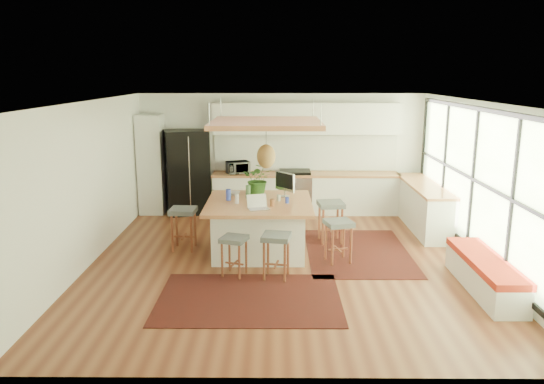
{
  "coord_description": "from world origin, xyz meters",
  "views": [
    {
      "loc": [
        -0.14,
        -8.4,
        3.14
      ],
      "look_at": [
        -0.2,
        0.5,
        1.1
      ],
      "focal_mm": 34.26,
      "sensor_mm": 36.0,
      "label": 1
    }
  ],
  "objects_px": {
    "stool_left_side": "(184,230)",
    "stool_near_left": "(234,254)",
    "microwave": "(238,166)",
    "monitor": "(285,183)",
    "stool_right_back": "(330,224)",
    "stool_near_right": "(276,256)",
    "laptop": "(259,202)",
    "fridge": "(187,173)",
    "stool_right_front": "(338,242)",
    "island_plant": "(258,182)",
    "island": "(259,227)"
  },
  "relations": [
    {
      "from": "stool_near_right",
      "to": "laptop",
      "type": "relative_size",
      "value": 1.99
    },
    {
      "from": "stool_right_front",
      "to": "monitor",
      "type": "relative_size",
      "value": 1.45
    },
    {
      "from": "fridge",
      "to": "island",
      "type": "height_order",
      "value": "fridge"
    },
    {
      "from": "laptop",
      "to": "island_plant",
      "type": "relative_size",
      "value": 0.59
    },
    {
      "from": "stool_near_right",
      "to": "stool_left_side",
      "type": "height_order",
      "value": "stool_left_side"
    },
    {
      "from": "stool_left_side",
      "to": "stool_near_right",
      "type": "bearing_deg",
      "value": -39.05
    },
    {
      "from": "stool_right_back",
      "to": "stool_near_left",
      "type": "bearing_deg",
      "value": -135.03
    },
    {
      "from": "island",
      "to": "microwave",
      "type": "bearing_deg",
      "value": 101.88
    },
    {
      "from": "stool_near_left",
      "to": "stool_left_side",
      "type": "relative_size",
      "value": 0.84
    },
    {
      "from": "fridge",
      "to": "monitor",
      "type": "height_order",
      "value": "fridge"
    },
    {
      "from": "stool_left_side",
      "to": "stool_near_left",
      "type": "bearing_deg",
      "value": -51.18
    },
    {
      "from": "stool_near_left",
      "to": "stool_right_front",
      "type": "relative_size",
      "value": 0.88
    },
    {
      "from": "island",
      "to": "microwave",
      "type": "height_order",
      "value": "microwave"
    },
    {
      "from": "island",
      "to": "laptop",
      "type": "xyz_separation_m",
      "value": [
        0.01,
        -0.54,
        0.58
      ]
    },
    {
      "from": "laptop",
      "to": "stool_near_right",
      "type": "bearing_deg",
      "value": -85.45
    },
    {
      "from": "stool_left_side",
      "to": "laptop",
      "type": "bearing_deg",
      "value": -25.76
    },
    {
      "from": "stool_near_left",
      "to": "monitor",
      "type": "distance_m",
      "value": 1.9
    },
    {
      "from": "stool_right_back",
      "to": "microwave",
      "type": "distance_m",
      "value": 2.93
    },
    {
      "from": "fridge",
      "to": "island_plant",
      "type": "xyz_separation_m",
      "value": [
        1.7,
        -2.17,
        0.24
      ]
    },
    {
      "from": "stool_left_side",
      "to": "microwave",
      "type": "height_order",
      "value": "microwave"
    },
    {
      "from": "stool_left_side",
      "to": "microwave",
      "type": "xyz_separation_m",
      "value": [
        0.81,
        2.54,
        0.74
      ]
    },
    {
      "from": "stool_near_right",
      "to": "island_plant",
      "type": "height_order",
      "value": "island_plant"
    },
    {
      "from": "stool_left_side",
      "to": "island",
      "type": "bearing_deg",
      "value": -5.54
    },
    {
      "from": "stool_near_right",
      "to": "stool_right_front",
      "type": "relative_size",
      "value": 0.98
    },
    {
      "from": "island",
      "to": "stool_right_front",
      "type": "bearing_deg",
      "value": -20.45
    },
    {
      "from": "monitor",
      "to": "island_plant",
      "type": "relative_size",
      "value": 0.82
    },
    {
      "from": "stool_near_left",
      "to": "stool_right_back",
      "type": "height_order",
      "value": "stool_right_back"
    },
    {
      "from": "island",
      "to": "island_plant",
      "type": "height_order",
      "value": "island_plant"
    },
    {
      "from": "fridge",
      "to": "stool_right_back",
      "type": "relative_size",
      "value": 2.42
    },
    {
      "from": "fridge",
      "to": "monitor",
      "type": "bearing_deg",
      "value": -64.33
    },
    {
      "from": "stool_right_back",
      "to": "microwave",
      "type": "bearing_deg",
      "value": 131.86
    },
    {
      "from": "monitor",
      "to": "microwave",
      "type": "distance_m",
      "value": 2.52
    },
    {
      "from": "stool_right_front",
      "to": "microwave",
      "type": "xyz_separation_m",
      "value": [
        -1.92,
        3.18,
        0.74
      ]
    },
    {
      "from": "fridge",
      "to": "island",
      "type": "xyz_separation_m",
      "value": [
        1.73,
        -2.7,
        -0.46
      ]
    },
    {
      "from": "stool_near_left",
      "to": "island_plant",
      "type": "height_order",
      "value": "island_plant"
    },
    {
      "from": "island",
      "to": "stool_left_side",
      "type": "relative_size",
      "value": 2.4
    },
    {
      "from": "microwave",
      "to": "stool_near_left",
      "type": "bearing_deg",
      "value": -107.43
    },
    {
      "from": "island",
      "to": "stool_right_front",
      "type": "distance_m",
      "value": 1.45
    },
    {
      "from": "laptop",
      "to": "fridge",
      "type": "bearing_deg",
      "value": 100.0
    },
    {
      "from": "stool_left_side",
      "to": "island_plant",
      "type": "xyz_separation_m",
      "value": [
        1.35,
        0.39,
        0.81
      ]
    },
    {
      "from": "fridge",
      "to": "stool_near_right",
      "type": "relative_size",
      "value": 2.66
    },
    {
      "from": "island_plant",
      "to": "stool_near_right",
      "type": "bearing_deg",
      "value": -79.36
    },
    {
      "from": "monitor",
      "to": "fridge",
      "type": "bearing_deg",
      "value": -177.7
    },
    {
      "from": "island_plant",
      "to": "stool_right_front",
      "type": "bearing_deg",
      "value": -36.72
    },
    {
      "from": "stool_right_back",
      "to": "stool_right_front",
      "type": "bearing_deg",
      "value": -88.82
    },
    {
      "from": "stool_near_right",
      "to": "stool_right_front",
      "type": "xyz_separation_m",
      "value": [
        1.05,
        0.72,
        0.0
      ]
    },
    {
      "from": "stool_near_right",
      "to": "monitor",
      "type": "bearing_deg",
      "value": 84.41
    },
    {
      "from": "stool_near_right",
      "to": "laptop",
      "type": "bearing_deg",
      "value": 112.79
    },
    {
      "from": "laptop",
      "to": "microwave",
      "type": "height_order",
      "value": "microwave"
    },
    {
      "from": "stool_right_back",
      "to": "laptop",
      "type": "xyz_separation_m",
      "value": [
        -1.32,
        -1.1,
        0.7
      ]
    }
  ]
}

